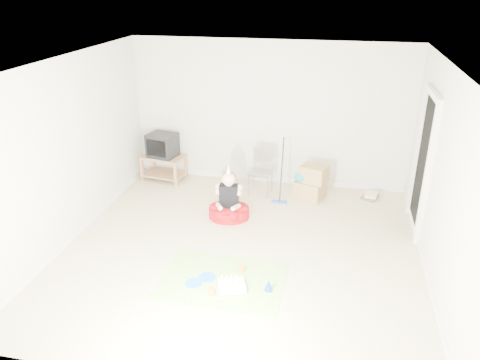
% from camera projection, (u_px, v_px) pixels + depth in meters
% --- Properties ---
extents(ground, '(5.00, 5.00, 0.00)m').
position_uv_depth(ground, '(241.00, 249.00, 6.66)').
color(ground, beige).
rests_on(ground, ground).
extents(doorway_recess, '(0.02, 0.90, 2.05)m').
position_uv_depth(doorway_recess, '(423.00, 165.00, 6.85)').
color(doorway_recess, black).
rests_on(doorway_recess, ground).
extents(tv_stand, '(0.84, 0.60, 0.48)m').
position_uv_depth(tv_stand, '(164.00, 166.00, 8.82)').
color(tv_stand, '#926542').
rests_on(tv_stand, ground).
extents(crt_tv, '(0.58, 0.52, 0.43)m').
position_uv_depth(crt_tv, '(162.00, 145.00, 8.65)').
color(crt_tv, black).
rests_on(crt_tv, tv_stand).
extents(folding_chair, '(0.42, 0.40, 0.84)m').
position_uv_depth(folding_chair, '(261.00, 173.00, 8.20)').
color(folding_chair, gray).
rests_on(folding_chair, ground).
extents(cardboard_boxes, '(0.60, 0.52, 0.61)m').
position_uv_depth(cardboard_boxes, '(311.00, 183.00, 8.08)').
color(cardboard_boxes, '#A27F4E').
rests_on(cardboard_boxes, ground).
extents(floor_mop, '(0.27, 0.36, 1.08)m').
position_uv_depth(floor_mop, '(280.00, 189.00, 7.91)').
color(floor_mop, blue).
rests_on(floor_mop, ground).
extents(book_pile, '(0.32, 0.36, 0.10)m').
position_uv_depth(book_pile, '(371.00, 196.00, 8.17)').
color(book_pile, '#23692F').
rests_on(book_pile, ground).
extents(seated_woman, '(0.71, 0.71, 0.93)m').
position_uv_depth(seated_woman, '(229.00, 206.00, 7.46)').
color(seated_woman, '#A40F14').
rests_on(seated_woman, ground).
extents(party_mat, '(1.60, 1.18, 0.01)m').
position_uv_depth(party_mat, '(222.00, 280.00, 5.98)').
color(party_mat, '#FB3493').
rests_on(party_mat, ground).
extents(birthday_cake, '(0.40, 0.36, 0.15)m').
position_uv_depth(birthday_cake, '(232.00, 287.00, 5.79)').
color(birthday_cake, white).
rests_on(birthday_cake, party_mat).
extents(blue_plate_near, '(0.28, 0.28, 0.01)m').
position_uv_depth(blue_plate_near, '(207.00, 277.00, 6.02)').
color(blue_plate_near, blue).
rests_on(blue_plate_near, party_mat).
extents(blue_plate_far, '(0.21, 0.21, 0.01)m').
position_uv_depth(blue_plate_far, '(194.00, 283.00, 5.90)').
color(blue_plate_far, blue).
rests_on(blue_plate_far, party_mat).
extents(orange_cup_near, '(0.09, 0.09, 0.09)m').
position_uv_depth(orange_cup_near, '(242.00, 269.00, 6.12)').
color(orange_cup_near, orange).
rests_on(orange_cup_near, party_mat).
extents(orange_cup_far, '(0.10, 0.10, 0.09)m').
position_uv_depth(orange_cup_far, '(212.00, 291.00, 5.69)').
color(orange_cup_far, orange).
rests_on(orange_cup_far, party_mat).
extents(blue_party_hat, '(0.13, 0.13, 0.15)m').
position_uv_depth(blue_party_hat, '(269.00, 285.00, 5.75)').
color(blue_party_hat, blue).
rests_on(blue_party_hat, party_mat).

